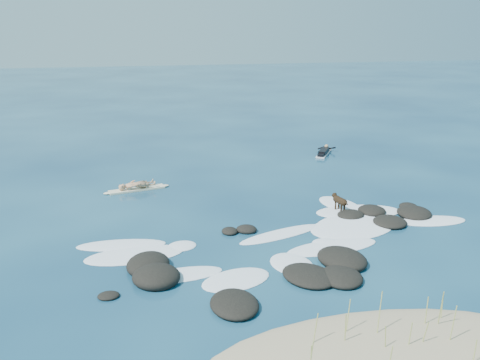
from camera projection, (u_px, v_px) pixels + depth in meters
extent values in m
plane|color=#0A2642|center=(281.00, 232.00, 19.89)|extent=(160.00, 160.00, 0.00)
cylinder|color=#A1A951|center=(385.00, 340.00, 12.28)|extent=(0.09, 0.04, 0.73)
cylinder|color=#A1A951|center=(453.00, 326.00, 12.55)|extent=(0.12, 0.03, 1.06)
cylinder|color=#A1A951|center=(315.00, 331.00, 12.53)|extent=(0.15, 0.08, 0.87)
cylinder|color=#A1A951|center=(345.00, 330.00, 12.52)|extent=(0.08, 0.11, 0.90)
cylinder|color=#A1A951|center=(311.00, 359.00, 11.54)|extent=(0.10, 0.22, 0.79)
cylinder|color=#A1A951|center=(379.00, 315.00, 12.89)|extent=(0.18, 0.21, 1.18)
cylinder|color=#A1A951|center=(410.00, 337.00, 12.38)|extent=(0.06, 0.06, 0.76)
cylinder|color=#A1A951|center=(426.00, 313.00, 13.33)|extent=(0.08, 0.07, 0.85)
cylinder|color=#A1A951|center=(425.00, 335.00, 12.48)|extent=(0.09, 0.12, 0.72)
cylinder|color=#A1A951|center=(442.00, 308.00, 13.63)|extent=(0.04, 0.04, 0.75)
cylinder|color=#A1A951|center=(441.00, 310.00, 13.17)|extent=(0.14, 0.28, 1.13)
cylinder|color=#A1A951|center=(474.00, 354.00, 11.78)|extent=(0.08, 0.06, 0.71)
cylinder|color=#A1A951|center=(348.00, 318.00, 12.99)|extent=(0.16, 0.16, 0.94)
ellipsoid|color=black|center=(318.00, 279.00, 16.10)|extent=(0.70, 0.67, 0.20)
ellipsoid|color=black|center=(351.00, 215.00, 21.42)|extent=(1.42, 1.34, 0.32)
ellipsoid|color=black|center=(108.00, 296.00, 15.16)|extent=(0.64, 0.53, 0.18)
ellipsoid|color=black|center=(156.00, 277.00, 16.06)|extent=(1.81, 1.86, 0.61)
ellipsoid|color=black|center=(372.00, 211.00, 21.83)|extent=(1.21, 1.27, 0.38)
ellipsoid|color=black|center=(247.00, 229.00, 19.90)|extent=(1.00, 0.96, 0.32)
ellipsoid|color=black|center=(409.00, 207.00, 22.39)|extent=(0.79, 0.87, 0.28)
ellipsoid|color=black|center=(341.00, 277.00, 16.15)|extent=(1.45, 1.63, 0.40)
ellipsoid|color=black|center=(230.00, 231.00, 19.77)|extent=(0.61, 0.70, 0.26)
ellipsoid|color=black|center=(309.00, 276.00, 16.25)|extent=(2.05, 2.23, 0.37)
ellipsoid|color=black|center=(390.00, 222.00, 20.62)|extent=(1.71, 1.76, 0.36)
ellipsoid|color=black|center=(234.00, 304.00, 14.60)|extent=(1.35, 1.69, 0.40)
ellipsoid|color=black|center=(342.00, 259.00, 17.30)|extent=(1.87, 2.12, 0.54)
ellipsoid|color=black|center=(148.00, 265.00, 16.89)|extent=(1.72, 1.96, 0.57)
ellipsoid|color=black|center=(144.00, 259.00, 17.43)|extent=(0.92, 0.95, 0.28)
ellipsoid|color=black|center=(414.00, 213.00, 21.55)|extent=(1.79, 1.92, 0.42)
ellipsoid|color=white|center=(135.00, 255.00, 17.88)|extent=(3.45, 1.72, 0.12)
ellipsoid|color=white|center=(281.00, 234.00, 19.64)|extent=(3.67, 1.96, 0.12)
ellipsoid|color=white|center=(181.00, 275.00, 16.48)|extent=(2.71, 1.19, 0.12)
ellipsoid|color=white|center=(292.00, 264.00, 17.23)|extent=(1.55, 1.95, 0.12)
ellipsoid|color=white|center=(351.00, 225.00, 20.48)|extent=(3.46, 3.09, 0.12)
ellipsoid|color=white|center=(432.00, 221.00, 20.95)|extent=(2.85, 1.37, 0.12)
ellipsoid|color=white|center=(364.00, 231.00, 19.92)|extent=(3.15, 2.20, 0.12)
ellipsoid|color=white|center=(347.00, 229.00, 20.18)|extent=(3.39, 2.83, 0.12)
ellipsoid|color=white|center=(236.00, 280.00, 16.17)|extent=(2.59, 2.03, 0.12)
ellipsoid|color=white|center=(121.00, 245.00, 18.67)|extent=(3.21, 1.37, 0.12)
ellipsoid|color=white|center=(327.00, 243.00, 18.87)|extent=(1.21, 1.05, 0.12)
ellipsoid|color=white|center=(358.00, 212.00, 21.95)|extent=(3.71, 2.07, 0.12)
ellipsoid|color=white|center=(333.00, 247.00, 18.52)|extent=(3.60, 1.64, 0.12)
ellipsoid|color=white|center=(340.00, 204.00, 22.85)|extent=(1.88, 2.65, 0.12)
ellipsoid|color=white|center=(182.00, 246.00, 18.60)|extent=(1.28, 1.21, 0.12)
ellipsoid|color=white|center=(339.00, 211.00, 22.04)|extent=(1.10, 0.90, 0.12)
cube|color=beige|center=(137.00, 189.00, 24.78)|extent=(2.63, 1.07, 0.09)
ellipsoid|color=beige|center=(164.00, 186.00, 25.31)|extent=(0.57, 0.40, 0.09)
ellipsoid|color=beige|center=(109.00, 193.00, 24.24)|extent=(0.57, 0.40, 0.09)
imported|color=tan|center=(136.00, 171.00, 24.53)|extent=(0.52, 0.68, 1.68)
cube|color=silver|center=(324.00, 154.00, 31.46)|extent=(1.64, 2.15, 0.08)
ellipsoid|color=silver|center=(327.00, 150.00, 32.47)|extent=(0.49, 0.55, 0.08)
cube|color=black|center=(324.00, 151.00, 31.42)|extent=(1.08, 1.37, 0.22)
sphere|color=tan|center=(326.00, 146.00, 32.10)|extent=(0.32, 0.32, 0.23)
cylinder|color=black|center=(322.00, 147.00, 32.37)|extent=(0.57, 0.19, 0.25)
cylinder|color=black|center=(332.00, 148.00, 32.18)|extent=(0.39, 0.51, 0.25)
cube|color=black|center=(321.00, 155.00, 30.74)|extent=(0.59, 0.66, 0.14)
cylinder|color=black|center=(340.00, 201.00, 21.81)|extent=(0.39, 0.63, 0.28)
sphere|color=black|center=(337.00, 199.00, 22.04)|extent=(0.35, 0.35, 0.30)
sphere|color=black|center=(344.00, 203.00, 21.58)|extent=(0.31, 0.31, 0.27)
sphere|color=black|center=(334.00, 195.00, 22.16)|extent=(0.25, 0.25, 0.21)
cone|color=black|center=(333.00, 195.00, 22.27)|extent=(0.13, 0.15, 0.11)
cone|color=black|center=(334.00, 194.00, 22.10)|extent=(0.11, 0.09, 0.10)
cone|color=black|center=(336.00, 193.00, 22.15)|extent=(0.11, 0.09, 0.10)
cylinder|color=black|center=(336.00, 206.00, 22.04)|extent=(0.08, 0.08, 0.38)
cylinder|color=black|center=(339.00, 206.00, 22.10)|extent=(0.08, 0.08, 0.38)
cylinder|color=black|center=(341.00, 209.00, 21.69)|extent=(0.08, 0.08, 0.38)
cylinder|color=black|center=(344.00, 209.00, 21.75)|extent=(0.08, 0.08, 0.38)
cylinder|color=black|center=(346.00, 202.00, 21.45)|extent=(0.10, 0.28, 0.17)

